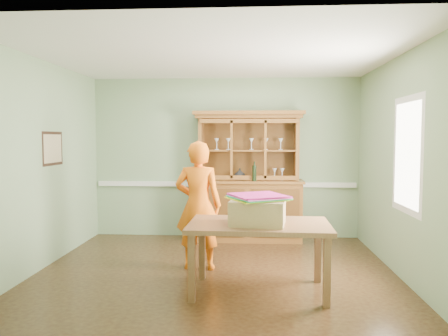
# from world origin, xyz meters

# --- Properties ---
(floor) EXTENTS (4.50, 4.50, 0.00)m
(floor) POSITION_xyz_m (0.00, 0.00, 0.00)
(floor) COLOR #4A3317
(floor) RESTS_ON ground
(ceiling) EXTENTS (4.50, 4.50, 0.00)m
(ceiling) POSITION_xyz_m (0.00, 0.00, 2.70)
(ceiling) COLOR white
(ceiling) RESTS_ON wall_back
(wall_back) EXTENTS (4.50, 0.00, 4.50)m
(wall_back) POSITION_xyz_m (0.00, 2.00, 1.35)
(wall_back) COLOR gray
(wall_back) RESTS_ON floor
(wall_left) EXTENTS (0.00, 4.00, 4.00)m
(wall_left) POSITION_xyz_m (-2.25, 0.00, 1.35)
(wall_left) COLOR gray
(wall_left) RESTS_ON floor
(wall_right) EXTENTS (0.00, 4.00, 4.00)m
(wall_right) POSITION_xyz_m (2.25, 0.00, 1.35)
(wall_right) COLOR gray
(wall_right) RESTS_ON floor
(wall_front) EXTENTS (4.50, 0.00, 4.50)m
(wall_front) POSITION_xyz_m (0.00, -2.00, 1.35)
(wall_front) COLOR gray
(wall_front) RESTS_ON floor
(chair_rail) EXTENTS (4.41, 0.05, 0.08)m
(chair_rail) POSITION_xyz_m (0.00, 1.98, 0.90)
(chair_rail) COLOR white
(chair_rail) RESTS_ON wall_back
(framed_map) EXTENTS (0.03, 0.60, 0.46)m
(framed_map) POSITION_xyz_m (-2.23, 0.30, 1.55)
(framed_map) COLOR black
(framed_map) RESTS_ON wall_left
(window_panel) EXTENTS (0.03, 0.96, 1.36)m
(window_panel) POSITION_xyz_m (2.23, -0.30, 1.50)
(window_panel) COLOR white
(window_panel) RESTS_ON wall_right
(china_hutch) EXTENTS (1.81, 0.60, 2.13)m
(china_hutch) POSITION_xyz_m (0.40, 1.76, 0.75)
(china_hutch) COLOR brown
(china_hutch) RESTS_ON floor
(dining_table) EXTENTS (1.56, 0.96, 0.77)m
(dining_table) POSITION_xyz_m (0.53, -0.70, 0.68)
(dining_table) COLOR brown
(dining_table) RESTS_ON floor
(cardboard_box) EXTENTS (0.62, 0.53, 0.27)m
(cardboard_box) POSITION_xyz_m (0.52, -0.79, 0.90)
(cardboard_box) COLOR #A68255
(cardboard_box) RESTS_ON dining_table
(kite_stack) EXTENTS (0.71, 0.71, 0.05)m
(kite_stack) POSITION_xyz_m (0.52, -0.75, 1.06)
(kite_stack) COLOR yellow
(kite_stack) RESTS_ON cardboard_box
(person) EXTENTS (0.62, 0.43, 1.66)m
(person) POSITION_xyz_m (-0.24, 0.11, 0.83)
(person) COLOR orange
(person) RESTS_ON floor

